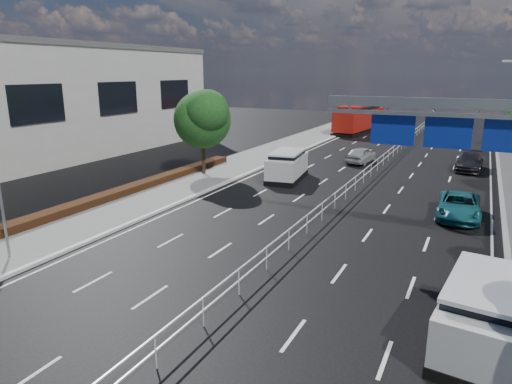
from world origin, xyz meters
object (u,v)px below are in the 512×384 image
at_px(silver_minivan, 484,314).
at_px(parked_car_teal, 459,206).
at_px(near_car_dark, 381,118).
at_px(overhead_gantry, 467,127).
at_px(white_minivan, 287,166).
at_px(red_bus, 359,118).
at_px(parked_car_dark, 469,162).
at_px(near_car_silver, 361,155).

xyz_separation_m(silver_minivan, parked_car_teal, (-1.32, 13.10, -0.37)).
bearing_deg(near_car_dark, overhead_gantry, 106.70).
height_order(overhead_gantry, white_minivan, overhead_gantry).
bearing_deg(overhead_gantry, red_bus, 109.85).
relative_size(white_minivan, parked_car_teal, 1.09).
height_order(parked_car_teal, parked_car_dark, parked_car_dark).
xyz_separation_m(overhead_gantry, parked_car_teal, (-0.05, 5.04, -4.93)).
distance_m(white_minivan, red_bus, 30.10).
bearing_deg(parked_car_teal, red_bus, 110.55).
distance_m(silver_minivan, parked_car_teal, 13.17).
bearing_deg(white_minivan, parked_car_teal, -27.61).
height_order(white_minivan, parked_car_dark, white_minivan).
height_order(white_minivan, parked_car_teal, white_minivan).
xyz_separation_m(white_minivan, parked_car_dark, (12.25, 9.83, -0.37)).
bearing_deg(parked_car_dark, overhead_gantry, -87.96).
bearing_deg(red_bus, parked_car_teal, -61.35).
bearing_deg(near_car_dark, parked_car_teal, 108.17).
bearing_deg(near_car_silver, near_car_dark, -74.49).
bearing_deg(near_car_silver, overhead_gantry, 122.42).
xyz_separation_m(white_minivan, near_car_dark, (-1.65, 42.55, -0.34)).
bearing_deg(white_minivan, parked_car_dark, 30.91).
distance_m(near_car_dark, silver_minivan, 61.92).
bearing_deg(near_car_dark, red_bus, 90.16).
xyz_separation_m(overhead_gantry, near_car_dark, (-13.90, 51.98, -4.87)).
xyz_separation_m(near_car_dark, parked_car_teal, (13.85, -46.93, -0.06)).
bearing_deg(parked_car_teal, silver_minivan, -86.10).
xyz_separation_m(overhead_gantry, red_bus, (-14.24, 39.44, -3.70)).
distance_m(near_car_silver, parked_car_teal, 15.98).
height_order(white_minivan, near_car_dark, white_minivan).
height_order(red_bus, parked_car_teal, red_bus).
distance_m(overhead_gantry, red_bus, 42.10).
relative_size(silver_minivan, parked_car_dark, 1.11).
bearing_deg(overhead_gantry, parked_car_dark, 89.98).
bearing_deg(red_bus, parked_car_dark, -48.55).
height_order(red_bus, near_car_dark, red_bus).
distance_m(red_bus, near_car_dark, 12.59).
bearing_deg(near_car_silver, white_minivan, 75.90).
height_order(white_minivan, red_bus, red_bus).
bearing_deg(red_bus, silver_minivan, -65.68).
relative_size(near_car_dark, silver_minivan, 0.83).
distance_m(silver_minivan, parked_car_dark, 27.34).
bearing_deg(parked_car_dark, parked_car_teal, -88.17).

